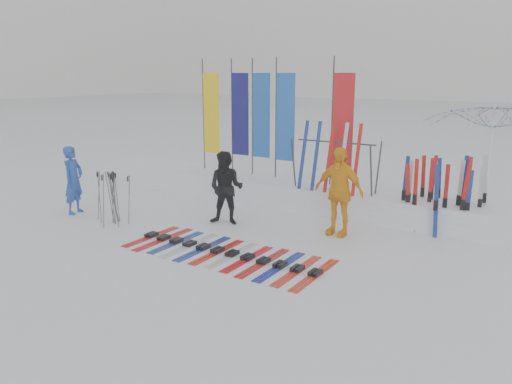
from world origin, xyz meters
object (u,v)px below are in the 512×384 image
Objects in this scene: tent_canopy at (489,160)px; ski_rack at (335,159)px; ski_row at (225,252)px; person_blue at (73,180)px; person_black at (226,188)px; person_yellow at (339,191)px.

ski_rack is at bearing -152.20° from tent_canopy.
ski_rack reaches higher than ski_row.
person_blue is 0.42× the size of ski_row.
person_blue is 9.97m from tent_canopy.
tent_canopy is 1.52× the size of ski_rack.
ski_rack reaches higher than person_blue.
person_black is 2.77m from ski_rack.
tent_canopy reaches higher than person_black.
ski_row is at bearing -73.27° from person_black.
person_blue is 6.41m from ski_rack.
person_black is at bearing 125.03° from ski_row.
person_blue is at bearing -158.56° from person_yellow.
ski_rack is at bearing -74.64° from person_blue.
person_yellow reaches higher than ski_row.
person_blue is 6.45m from person_yellow.
person_yellow is 3.97m from tent_canopy.
ski_rack reaches higher than person_black.
person_black is 0.42× the size of ski_row.
tent_canopy is 0.77× the size of ski_row.
ski_row is (-1.32, -2.28, -0.92)m from person_yellow.
person_blue is 0.54× the size of tent_canopy.
person_black is at bearing -129.82° from ski_rack.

